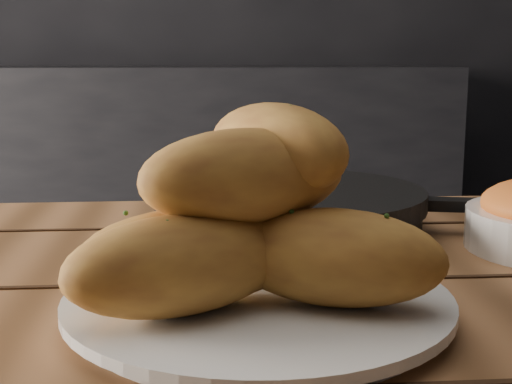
% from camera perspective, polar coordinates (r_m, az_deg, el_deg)
% --- Properties ---
extents(counter, '(2.80, 0.60, 0.90)m').
position_cam_1_polar(counter, '(2.86, -13.50, 0.67)').
color(counter, black).
rests_on(counter, ground).
extents(plate, '(0.28, 0.28, 0.02)m').
position_cam_1_polar(plate, '(0.53, 0.17, -9.02)').
color(plate, white).
rests_on(plate, table).
extents(bread_rolls, '(0.28, 0.24, 0.14)m').
position_cam_1_polar(bread_rolls, '(0.51, -0.91, -2.45)').
color(bread_rolls, gold).
rests_on(bread_rolls, plate).
extents(skillet, '(0.43, 0.30, 0.05)m').
position_cam_1_polar(skillet, '(0.79, 2.86, -1.28)').
color(skillet, black).
rests_on(skillet, table).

